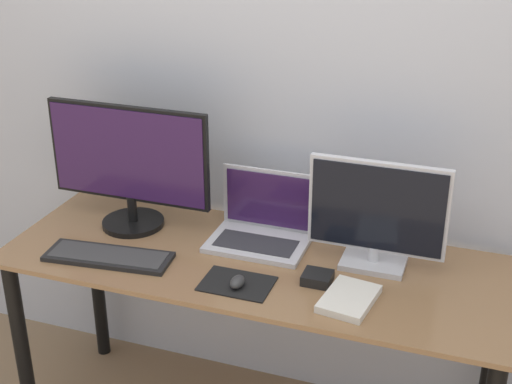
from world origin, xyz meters
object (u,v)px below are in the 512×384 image
at_px(laptop, 262,225).
at_px(book, 349,299).
at_px(keyboard, 108,256).
at_px(monitor_left, 129,164).
at_px(monitor_right, 377,215).
at_px(power_brick, 317,278).
at_px(mouse, 237,282).

xyz_separation_m(laptop, book, (0.39, -0.30, -0.05)).
bearing_deg(keyboard, monitor_left, 99.38).
height_order(monitor_right, power_brick, monitor_right).
relative_size(monitor_left, keyboard, 1.38).
distance_m(monitor_left, monitor_right, 0.91).
xyz_separation_m(mouse, book, (0.35, 0.04, -0.01)).
distance_m(keyboard, book, 0.84).
distance_m(mouse, power_brick, 0.26).
bearing_deg(monitor_left, laptop, 5.38).
bearing_deg(power_brick, laptop, 140.42).
bearing_deg(monitor_right, book, -96.31).
height_order(keyboard, book, book).
bearing_deg(monitor_left, mouse, -28.72).
distance_m(monitor_left, keyboard, 0.35).
bearing_deg(power_brick, monitor_left, 167.28).
distance_m(laptop, book, 0.49).
bearing_deg(monitor_right, keyboard, -163.34).
distance_m(monitor_right, keyboard, 0.92).
bearing_deg(keyboard, book, 0.53).
relative_size(monitor_right, keyboard, 1.02).
xyz_separation_m(monitor_left, power_brick, (0.76, -0.17, -0.23)).
height_order(book, power_brick, power_brick).
bearing_deg(monitor_right, mouse, -142.86).
relative_size(monitor_right, power_brick, 4.90).
distance_m(keyboard, mouse, 0.48).
bearing_deg(monitor_right, laptop, 173.57).
bearing_deg(power_brick, monitor_right, 48.84).
height_order(monitor_right, mouse, monitor_right).
bearing_deg(book, laptop, 142.32).
bearing_deg(mouse, power_brick, 26.91).
relative_size(keyboard, book, 1.98).
relative_size(monitor_left, monitor_right, 1.36).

